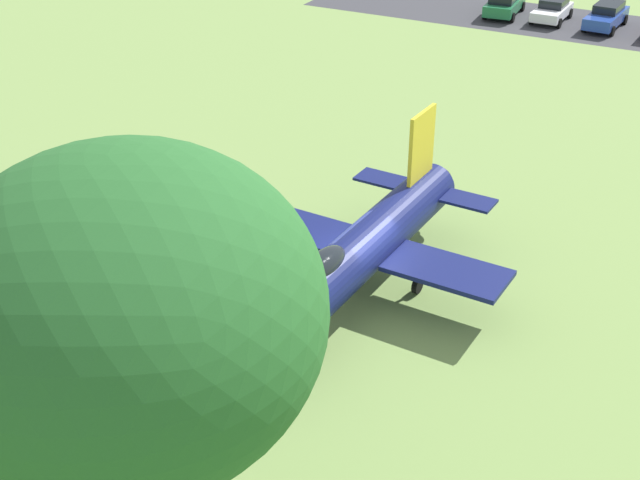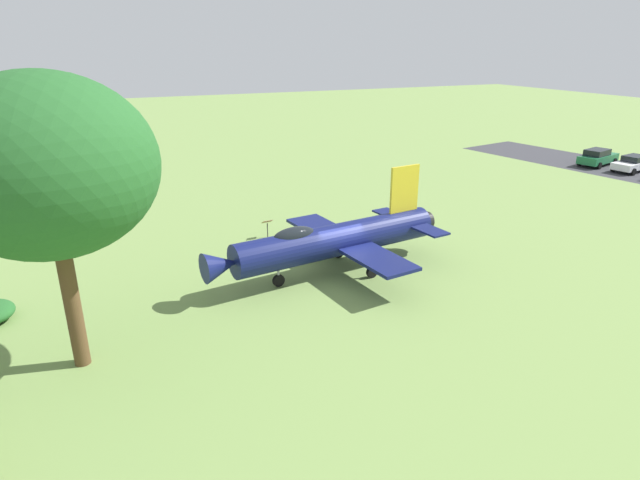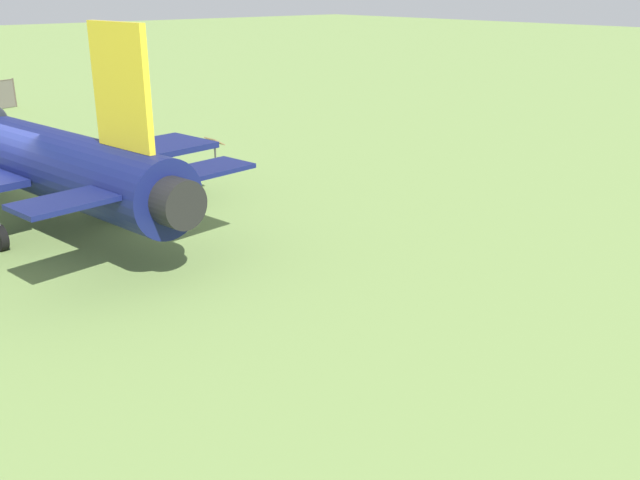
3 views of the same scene
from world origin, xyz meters
name	(u,v)px [view 1 (image 1 of 3)]	position (x,y,z in m)	size (l,w,h in m)	color
ground_plane	(361,295)	(0.00, 0.00, 0.00)	(200.00, 200.00, 0.00)	#75934C
parking_strip	(578,25)	(-34.69, -7.34, 0.00)	(36.54, 8.00, 0.00)	#38383D
display_jet	(356,254)	(0.36, 0.04, 1.78)	(13.12, 9.45, 5.03)	#111951
shade_tree	(128,318)	(12.11, 3.59, 7.31)	(7.04, 6.76, 10.33)	brown
info_plaque	(190,234)	(1.58, -6.26, 0.85)	(0.63, 0.44, 1.14)	#333333
parked_car_blue	(607,16)	(-35.06, -5.73, 0.80)	(4.82, 2.38, 1.54)	#23429E
parked_car_white	(552,10)	(-34.47, -9.16, 0.75)	(4.35, 2.52, 1.45)	silver
parked_car_green	(504,3)	(-33.74, -12.28, 0.81)	(4.96, 2.93, 1.58)	#1E6B3D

